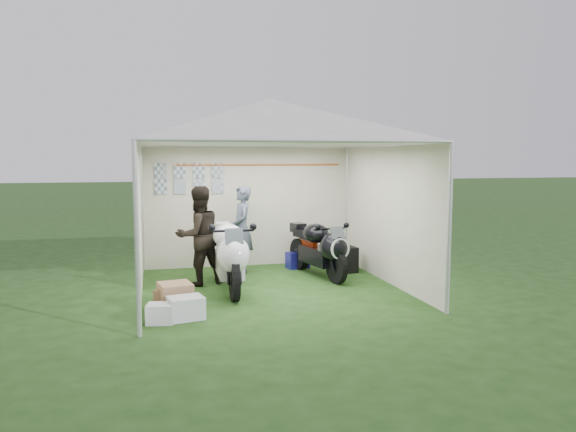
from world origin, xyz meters
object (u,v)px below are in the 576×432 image
motorcycle_white (229,253)px  crate_1 (175,297)px  crate_0 (186,308)px  canopy_tent (270,126)px  crate_2 (160,313)px  person_blue_jacket (242,229)px  person_dark_jacket (199,236)px  paddock_stand (298,260)px  equipment_box (343,259)px  motorcycle_black (320,247)px  crate_3 (172,299)px

motorcycle_white → crate_1: bearing=-131.5°
crate_1 → crate_0: bearing=-76.1°
canopy_tent → crate_2: (-1.75, -1.54, -2.45)m
person_blue_jacket → crate_0: 3.07m
motorcycle_white → person_dark_jacket: bearing=129.0°
canopy_tent → person_dark_jacket: size_ratio=3.47×
paddock_stand → equipment_box: 0.91m
crate_2 → crate_0: bearing=17.3°
motorcycle_black → motorcycle_white: bearing=-170.8°
person_blue_jacket → motorcycle_white: bearing=-16.0°
crate_3 → canopy_tent: bearing=30.8°
person_dark_jacket → crate_1: bearing=50.9°
crate_3 → crate_0: bearing=-72.5°
person_dark_jacket → crate_3: person_dark_jacket is taller
crate_1 → crate_3: (-0.04, 0.04, -0.04)m
crate_0 → crate_1: 0.48m
paddock_stand → crate_1: size_ratio=0.96×
person_dark_jacket → crate_2: 2.27m
person_blue_jacket → equipment_box: person_blue_jacket is taller
canopy_tent → equipment_box: canopy_tent is taller
motorcycle_white → person_dark_jacket: person_dark_jacket is taller
crate_2 → crate_3: crate_3 is taller
canopy_tent → paddock_stand: bearing=60.0°
motorcycle_black → paddock_stand: bearing=90.0°
crate_0 → crate_2: size_ratio=1.31×
person_dark_jacket → crate_2: size_ratio=4.85×
paddock_stand → crate_3: (-2.42, -2.40, -0.00)m
person_blue_jacket → crate_0: size_ratio=3.60×
crate_0 → motorcycle_black: bearing=39.8°
crate_2 → motorcycle_black: bearing=37.6°
crate_2 → crate_3: size_ratio=0.76×
canopy_tent → crate_1: size_ratio=13.33×
person_blue_jacket → motorcycle_black: bearing=61.4°
person_dark_jacket → crate_2: bearing=49.8°
paddock_stand → motorcycle_black: bearing=-78.4°
person_dark_jacket → crate_3: (-0.49, -1.46, -0.67)m
person_blue_jacket → crate_1: person_blue_jacket is taller
equipment_box → crate_0: size_ratio=1.05×
equipment_box → crate_0: (-2.98, -2.35, -0.09)m
motorcycle_white → motorcycle_black: bearing=22.4°
crate_0 → equipment_box: bearing=38.2°
crate_0 → crate_3: 0.52m
person_dark_jacket → crate_1: person_dark_jacket is taller
motorcycle_white → paddock_stand: motorcycle_white is taller
person_blue_jacket → crate_3: 2.71m
motorcycle_white → person_blue_jacket: person_blue_jacket is taller
canopy_tent → paddock_stand: size_ratio=13.88×
motorcycle_black → person_dark_jacket: person_dark_jacket is taller
paddock_stand → crate_0: bearing=-128.0°
person_blue_jacket → crate_0: person_blue_jacket is taller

